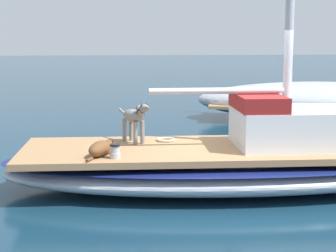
# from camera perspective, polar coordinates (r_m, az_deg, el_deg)

# --- Properties ---
(ground_plane) EXTENTS (120.00, 120.00, 0.00)m
(ground_plane) POSITION_cam_1_polar(r_m,az_deg,el_deg) (9.10, 6.31, -6.19)
(ground_plane) COLOR #143347
(sailboat_main) EXTENTS (2.67, 7.29, 0.66)m
(sailboat_main) POSITION_cam_1_polar(r_m,az_deg,el_deg) (9.02, 6.35, -4.14)
(sailboat_main) COLOR #B2B7C1
(sailboat_main) RESTS_ON ground
(cabin_house) EXTENTS (1.45, 2.25, 0.84)m
(cabin_house) POSITION_cam_1_polar(r_m,az_deg,el_deg) (9.16, 13.31, 0.15)
(cabin_house) COLOR silver
(cabin_house) RESTS_ON sailboat_main
(dog_brown) EXTENTS (0.91, 0.47, 0.22)m
(dog_brown) POSITION_cam_1_polar(r_m,az_deg,el_deg) (8.29, -6.88, -2.28)
(dog_brown) COLOR brown
(dog_brown) RESTS_ON sailboat_main
(dog_grey) EXTENTS (0.86, 0.52, 0.70)m
(dog_grey) POSITION_cam_1_polar(r_m,az_deg,el_deg) (9.15, -3.45, 0.86)
(dog_grey) COLOR gray
(dog_grey) RESTS_ON sailboat_main
(deck_winch) EXTENTS (0.16, 0.16, 0.21)m
(deck_winch) POSITION_cam_1_polar(r_m,az_deg,el_deg) (8.08, -5.46, -2.63)
(deck_winch) COLOR #B7B7BC
(deck_winch) RESTS_ON sailboat_main
(coiled_rope) EXTENTS (0.32, 0.32, 0.04)m
(coiled_rope) POSITION_cam_1_polar(r_m,az_deg,el_deg) (9.37, -0.23, -1.40)
(coiled_rope) COLOR beige
(coiled_rope) RESTS_ON sailboat_main
(moored_boat_port_side) EXTENTS (4.39, 7.84, 8.02)m
(moored_boat_port_side) POSITION_cam_1_polar(r_m,az_deg,el_deg) (16.52, 15.97, 2.55)
(moored_boat_port_side) COLOR #B2B7C1
(moored_boat_port_side) RESTS_ON ground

